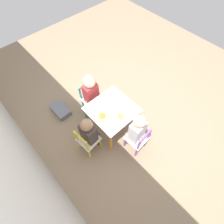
# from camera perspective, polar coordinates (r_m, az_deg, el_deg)

# --- Properties ---
(ground_plane) EXTENTS (6.00, 6.00, 0.00)m
(ground_plane) POSITION_cam_1_polar(r_m,az_deg,el_deg) (2.74, -0.00, -4.50)
(ground_plane) COLOR #8C755B
(kids_table) EXTENTS (0.59, 0.59, 0.47)m
(kids_table) POSITION_cam_1_polar(r_m,az_deg,el_deg) (2.40, -0.00, 0.02)
(kids_table) COLOR silver
(kids_table) RESTS_ON ground_plane
(chair_yellow) EXTENTS (0.28, 0.28, 0.51)m
(chair_yellow) POSITION_cam_1_polar(r_m,az_deg,el_deg) (2.39, -8.00, -9.27)
(chair_yellow) COLOR silver
(chair_yellow) RESTS_ON ground_plane
(chair_purple) EXTENTS (0.27, 0.27, 0.51)m
(chair_purple) POSITION_cam_1_polar(r_m,az_deg,el_deg) (2.40, 8.44, -8.85)
(chair_purple) COLOR silver
(chair_purple) RESTS_ON ground_plane
(chair_teal) EXTENTS (0.27, 0.27, 0.51)m
(chair_teal) POSITION_cam_1_polar(r_m,az_deg,el_deg) (2.74, -7.13, 4.43)
(chair_teal) COLOR silver
(chair_teal) RESTS_ON ground_plane
(child_back) EXTENTS (0.21, 0.22, 0.71)m
(child_back) POSITION_cam_1_polar(r_m,az_deg,el_deg) (2.25, -7.37, -6.52)
(child_back) COLOR #38383D
(child_back) RESTS_ON ground_plane
(child_left) EXTENTS (0.22, 0.21, 0.76)m
(child_left) POSITION_cam_1_polar(r_m,az_deg,el_deg) (2.23, 7.91, -5.78)
(child_left) COLOR #7A6B5B
(child_left) RESTS_ON ground_plane
(child_right) EXTENTS (0.23, 0.20, 0.75)m
(child_right) POSITION_cam_1_polar(r_m,az_deg,el_deg) (2.55, -6.77, 6.54)
(child_right) COLOR #38383D
(child_right) RESTS_ON ground_plane
(plate_back) EXTENTS (0.19, 0.19, 0.03)m
(plate_back) POSITION_cam_1_polar(r_m,az_deg,el_deg) (2.27, -3.15, -1.36)
(plate_back) COLOR #EADB66
(plate_back) RESTS_ON kids_table
(plate_left) EXTENTS (0.18, 0.18, 0.03)m
(plate_left) POSITION_cam_1_polar(r_m,az_deg,el_deg) (2.27, 2.89, -1.59)
(plate_left) COLOR white
(plate_left) RESTS_ON kids_table
(storage_bin) EXTENTS (0.34, 0.21, 0.10)m
(storage_bin) POSITION_cam_1_polar(r_m,az_deg,el_deg) (2.95, -16.42, 0.59)
(storage_bin) COLOR slate
(storage_bin) RESTS_ON ground_plane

